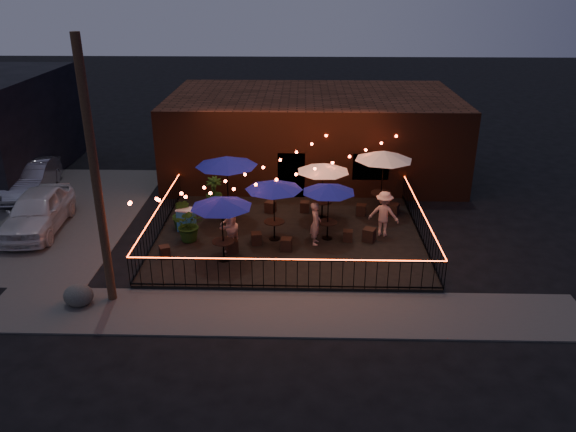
% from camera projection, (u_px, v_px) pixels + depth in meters
% --- Properties ---
extents(ground, '(110.00, 110.00, 0.00)m').
position_uv_depth(ground, '(288.00, 263.00, 19.79)').
color(ground, black).
rests_on(ground, ground).
extents(patio, '(10.00, 8.00, 0.15)m').
position_uv_depth(patio, '(289.00, 237.00, 21.60)').
color(patio, black).
rests_on(patio, ground).
extents(sidewalk, '(18.00, 2.50, 0.05)m').
position_uv_depth(sidewalk, '(285.00, 313.00, 16.79)').
color(sidewalk, '#484543').
rests_on(sidewalk, ground).
extents(parking_lot, '(11.00, 12.00, 0.02)m').
position_uv_depth(parking_lot, '(7.00, 215.00, 23.75)').
color(parking_lot, '#484543').
rests_on(parking_lot, ground).
extents(brick_building, '(14.00, 8.00, 4.00)m').
position_uv_depth(brick_building, '(313.00, 134.00, 28.16)').
color(brick_building, '#381B0F').
rests_on(brick_building, ground).
extents(utility_pole, '(0.26, 0.26, 8.00)m').
position_uv_depth(utility_pole, '(96.00, 179.00, 15.95)').
color(utility_pole, '#3B2818').
rests_on(utility_pole, ground).
extents(fence_front, '(10.00, 0.04, 1.04)m').
position_uv_depth(fence_front, '(286.00, 274.00, 17.69)').
color(fence_front, black).
rests_on(fence_front, patio).
extents(fence_left, '(0.04, 8.00, 1.04)m').
position_uv_depth(fence_left, '(159.00, 221.00, 21.48)').
color(fence_left, black).
rests_on(fence_left, patio).
extents(fence_right, '(0.04, 8.00, 1.04)m').
position_uv_depth(fence_right, '(421.00, 224.00, 21.24)').
color(fence_right, black).
rests_on(fence_right, patio).
extents(festoon_lights, '(10.02, 8.72, 1.32)m').
position_uv_depth(festoon_lights, '(261.00, 179.00, 20.38)').
color(festoon_lights, '#FC3C1F').
rests_on(festoon_lights, ground).
extents(cafe_table_0, '(2.78, 2.78, 2.34)m').
position_uv_depth(cafe_table_0, '(221.00, 203.00, 18.83)').
color(cafe_table_0, black).
rests_on(cafe_table_0, patio).
extents(cafe_table_1, '(2.88, 2.88, 2.71)m').
position_uv_depth(cafe_table_1, '(227.00, 162.00, 21.89)').
color(cafe_table_1, black).
rests_on(cafe_table_1, patio).
extents(cafe_table_2, '(2.16, 2.16, 2.34)m').
position_uv_depth(cafe_table_2, '(274.00, 186.00, 20.39)').
color(cafe_table_2, black).
rests_on(cafe_table_2, patio).
extents(cafe_table_3, '(2.82, 2.82, 2.35)m').
position_uv_depth(cafe_table_3, '(323.00, 168.00, 22.23)').
color(cafe_table_3, black).
rests_on(cafe_table_3, patio).
extents(cafe_table_4, '(2.62, 2.62, 2.19)m').
position_uv_depth(cafe_table_4, '(329.00, 189.00, 20.48)').
color(cafe_table_4, black).
rests_on(cafe_table_4, patio).
extents(cafe_table_5, '(2.74, 2.74, 2.64)m').
position_uv_depth(cafe_table_5, '(384.00, 156.00, 22.82)').
color(cafe_table_5, black).
rests_on(cafe_table_5, patio).
extents(bistro_chair_0, '(0.46, 0.46, 0.41)m').
position_uv_depth(bistro_chair_0, '(165.00, 251.00, 19.80)').
color(bistro_chair_0, black).
rests_on(bistro_chair_0, patio).
extents(bistro_chair_1, '(0.53, 0.53, 0.49)m').
position_uv_depth(bistro_chair_1, '(232.00, 245.00, 20.15)').
color(bistro_chair_1, black).
rests_on(bistro_chair_1, patio).
extents(bistro_chair_2, '(0.45, 0.45, 0.47)m').
position_uv_depth(bistro_chair_2, '(185.00, 215.00, 22.76)').
color(bistro_chair_2, black).
rests_on(bistro_chair_2, patio).
extents(bistro_chair_3, '(0.43, 0.43, 0.40)m').
position_uv_depth(bistro_chair_3, '(228.00, 215.00, 22.82)').
color(bistro_chair_3, black).
rests_on(bistro_chair_3, patio).
extents(bistro_chair_4, '(0.43, 0.43, 0.44)m').
position_uv_depth(bistro_chair_4, '(256.00, 238.00, 20.74)').
color(bistro_chair_4, black).
rests_on(bistro_chair_4, patio).
extents(bistro_chair_5, '(0.43, 0.43, 0.46)m').
position_uv_depth(bistro_chair_5, '(286.00, 244.00, 20.28)').
color(bistro_chair_5, black).
rests_on(bistro_chair_5, patio).
extents(bistro_chair_6, '(0.50, 0.50, 0.47)m').
position_uv_depth(bistro_chair_6, '(270.00, 207.00, 23.56)').
color(bistro_chair_6, black).
rests_on(bistro_chair_6, patio).
extents(bistro_chair_7, '(0.40, 0.40, 0.44)m').
position_uv_depth(bistro_chair_7, '(305.00, 207.00, 23.60)').
color(bistro_chair_7, black).
rests_on(bistro_chair_7, patio).
extents(bistro_chair_8, '(0.39, 0.39, 0.41)m').
position_uv_depth(bistro_chair_8, '(348.00, 236.00, 21.00)').
color(bistro_chair_8, black).
rests_on(bistro_chair_8, patio).
extents(bistro_chair_9, '(0.56, 0.56, 0.50)m').
position_uv_depth(bistro_chair_9, '(369.00, 235.00, 20.98)').
color(bistro_chair_9, black).
rests_on(bistro_chair_9, patio).
extents(bistro_chair_10, '(0.46, 0.46, 0.46)m').
position_uv_depth(bistro_chair_10, '(361.00, 210.00, 23.25)').
color(bistro_chair_10, black).
rests_on(bistro_chair_10, patio).
extents(bistro_chair_11, '(0.55, 0.55, 0.49)m').
position_uv_depth(bistro_chair_11, '(393.00, 210.00, 23.25)').
color(bistro_chair_11, black).
rests_on(bistro_chair_11, patio).
extents(patron_a, '(0.43, 0.62, 1.63)m').
position_uv_depth(patron_a, '(316.00, 223.00, 20.55)').
color(patron_a, '#CCAF8C').
rests_on(patron_a, patio).
extents(patron_b, '(1.03, 1.15, 1.97)m').
position_uv_depth(patron_b, '(227.00, 225.00, 19.98)').
color(patron_b, tan).
rests_on(patron_b, patio).
extents(patron_c, '(1.30, 0.99, 1.78)m').
position_uv_depth(patron_c, '(384.00, 214.00, 21.19)').
color(patron_c, '#DBA58F').
rests_on(patron_c, patio).
extents(potted_shrub_a, '(1.28, 1.14, 1.31)m').
position_uv_depth(potted_shrub_a, '(190.00, 224.00, 20.87)').
color(potted_shrub_a, '#0C3C0C').
rests_on(potted_shrub_a, patio).
extents(potted_shrub_b, '(0.77, 0.66, 1.26)m').
position_uv_depth(potted_shrub_b, '(181.00, 214.00, 21.83)').
color(potted_shrub_b, '#12360F').
rests_on(potted_shrub_b, patio).
extents(potted_shrub_c, '(0.84, 0.84, 1.26)m').
position_uv_depth(potted_shrub_c, '(214.00, 191.00, 24.11)').
color(potted_shrub_c, '#0D370C').
rests_on(potted_shrub_c, patio).
extents(cooler, '(0.76, 0.60, 0.91)m').
position_uv_depth(cooler, '(186.00, 219.00, 21.77)').
color(cooler, blue).
rests_on(cooler, patio).
extents(boulder, '(1.14, 1.07, 0.70)m').
position_uv_depth(boulder, '(78.00, 295.00, 17.08)').
color(boulder, '#3F3F3A').
rests_on(boulder, ground).
extents(car_white, '(2.28, 4.83, 1.60)m').
position_uv_depth(car_white, '(38.00, 211.00, 22.05)').
color(car_white, silver).
rests_on(car_white, ground).
extents(car_silver, '(2.31, 4.78, 1.51)m').
position_uv_depth(car_silver, '(32.00, 178.00, 25.76)').
color(car_silver, '#9D9EA5').
rests_on(car_silver, ground).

